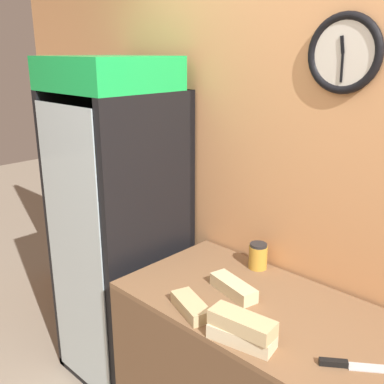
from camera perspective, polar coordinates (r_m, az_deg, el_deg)
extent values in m
cube|color=tan|center=(2.19, 16.89, -0.26)|extent=(5.20, 0.06, 2.70)
torus|color=black|center=(2.04, 18.73, 16.32)|extent=(0.33, 0.04, 0.33)
cylinder|color=silver|center=(2.04, 18.73, 16.32)|extent=(0.27, 0.01, 0.27)
cube|color=black|center=(2.03, 18.55, 17.32)|extent=(0.03, 0.01, 0.07)
cube|color=black|center=(2.03, 18.49, 14.70)|extent=(0.01, 0.01, 0.12)
cube|color=brown|center=(2.06, 10.35, -14.87)|extent=(1.44, 0.70, 0.02)
cube|color=black|center=(2.95, -4.36, -4.37)|extent=(0.63, 0.04, 1.78)
cube|color=black|center=(3.00, -12.37, -4.38)|extent=(0.05, 0.64, 1.78)
cube|color=black|center=(2.57, -5.00, -7.86)|extent=(0.05, 0.64, 1.78)
cube|color=black|center=(3.22, -8.21, -20.28)|extent=(0.63, 0.64, 0.05)
cube|color=white|center=(2.93, -4.77, -4.52)|extent=(0.53, 0.02, 1.68)
cube|color=silver|center=(2.61, -14.70, -7.94)|extent=(0.53, 0.01, 1.68)
cube|color=green|center=(2.53, -10.66, 14.61)|extent=(0.63, 0.57, 0.18)
cube|color=silver|center=(2.98, -8.86, -14.42)|extent=(0.51, 0.52, 0.01)
cube|color=silver|center=(2.83, -9.16, -8.90)|extent=(0.51, 0.52, 0.01)
cube|color=silver|center=(2.70, -9.49, -2.80)|extent=(0.51, 0.52, 0.01)
cube|color=silver|center=(2.61, -9.85, 3.82)|extent=(0.51, 0.52, 0.01)
cylinder|color=gold|center=(2.32, -11.60, 4.03)|extent=(0.06, 0.06, 0.15)
cylinder|color=gold|center=(2.30, -11.76, 6.61)|extent=(0.02, 0.02, 0.06)
cylinder|color=#B2231E|center=(2.61, -15.86, 5.48)|extent=(0.07, 0.07, 0.17)
cylinder|color=#B2231E|center=(2.59, -16.09, 8.15)|extent=(0.03, 0.03, 0.07)
cylinder|color=gold|center=(2.96, -14.45, -12.97)|extent=(0.07, 0.07, 0.18)
cylinder|color=gold|center=(2.90, -14.64, -10.83)|extent=(0.03, 0.03, 0.08)
cylinder|color=gold|center=(2.65, -14.62, -1.84)|extent=(0.07, 0.07, 0.14)
cylinder|color=gold|center=(2.62, -14.78, 0.20)|extent=(0.03, 0.03, 0.06)
cylinder|color=orange|center=(2.89, -13.03, -14.20)|extent=(0.08, 0.08, 0.13)
cylinder|color=orange|center=(2.84, -13.16, -12.58)|extent=(0.03, 0.03, 0.06)
cylinder|color=#B2231E|center=(2.80, -14.55, -7.94)|extent=(0.07, 0.07, 0.13)
cylinder|color=#B2231E|center=(2.76, -14.69, -6.22)|extent=(0.03, 0.03, 0.05)
cube|color=beige|center=(1.83, 6.31, -17.71)|extent=(0.28, 0.15, 0.06)
cube|color=tan|center=(1.79, 6.38, -16.16)|extent=(0.27, 0.13, 0.06)
cube|color=tan|center=(1.99, -0.13, -14.32)|extent=(0.25, 0.16, 0.06)
cube|color=beige|center=(2.14, 5.27, -11.98)|extent=(0.27, 0.14, 0.06)
cube|color=silver|center=(1.83, 22.24, -20.02)|extent=(0.18, 0.15, 0.00)
cube|color=black|center=(1.80, 17.52, -19.96)|extent=(0.10, 0.08, 0.02)
cylinder|color=gold|center=(2.37, 8.37, -8.17)|extent=(0.10, 0.10, 0.12)
cylinder|color=#262628|center=(2.34, 8.45, -6.68)|extent=(0.09, 0.09, 0.01)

